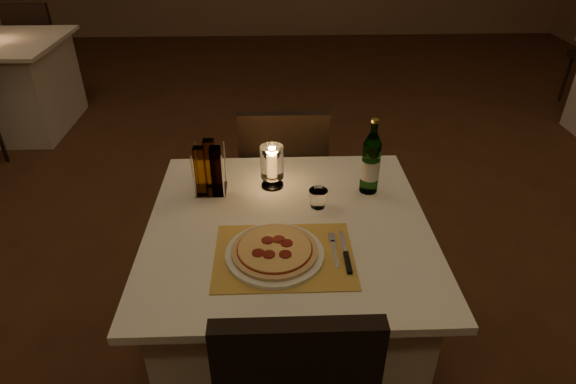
{
  "coord_description": "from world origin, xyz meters",
  "views": [
    {
      "loc": [
        -0.01,
        -1.91,
        1.75
      ],
      "look_at": [
        0.04,
        -0.51,
        0.86
      ],
      "focal_mm": 30.0,
      "sensor_mm": 36.0,
      "label": 1
    }
  ],
  "objects_px": {
    "main_table": "(288,298)",
    "chair_far": "(283,171)",
    "water_bottle": "(371,163)",
    "hurricane_candle": "(272,164)",
    "pizza": "(275,250)",
    "tumbler": "(318,198)",
    "neighbor_table_left": "(8,85)",
    "plate": "(275,254)"
  },
  "relations": [
    {
      "from": "main_table",
      "to": "chair_far",
      "type": "height_order",
      "value": "chair_far"
    },
    {
      "from": "water_bottle",
      "to": "hurricane_candle",
      "type": "height_order",
      "value": "water_bottle"
    },
    {
      "from": "pizza",
      "to": "hurricane_candle",
      "type": "xyz_separation_m",
      "value": [
        -0.0,
        0.44,
        0.08
      ]
    },
    {
      "from": "chair_far",
      "to": "tumbler",
      "type": "xyz_separation_m",
      "value": [
        0.11,
        -0.61,
        0.23
      ]
    },
    {
      "from": "pizza",
      "to": "hurricane_candle",
      "type": "height_order",
      "value": "hurricane_candle"
    },
    {
      "from": "neighbor_table_left",
      "to": "water_bottle",
      "type": "bearing_deg",
      "value": -42.17
    },
    {
      "from": "pizza",
      "to": "neighbor_table_left",
      "type": "relative_size",
      "value": 0.28
    },
    {
      "from": "chair_far",
      "to": "water_bottle",
      "type": "distance_m",
      "value": 0.67
    },
    {
      "from": "plate",
      "to": "pizza",
      "type": "xyz_separation_m",
      "value": [
        -0.0,
        -0.0,
        0.02
      ]
    },
    {
      "from": "main_table",
      "to": "tumbler",
      "type": "bearing_deg",
      "value": 42.45
    },
    {
      "from": "chair_far",
      "to": "pizza",
      "type": "bearing_deg",
      "value": -93.2
    },
    {
      "from": "main_table",
      "to": "chair_far",
      "type": "xyz_separation_m",
      "value": [
        0.0,
        0.71,
        0.18
      ]
    },
    {
      "from": "tumbler",
      "to": "hurricane_candle",
      "type": "height_order",
      "value": "hurricane_candle"
    },
    {
      "from": "tumbler",
      "to": "neighbor_table_left",
      "type": "distance_m",
      "value": 3.39
    },
    {
      "from": "main_table",
      "to": "neighbor_table_left",
      "type": "xyz_separation_m",
      "value": [
        -2.23,
        2.52,
        0.0
      ]
    },
    {
      "from": "main_table",
      "to": "tumbler",
      "type": "xyz_separation_m",
      "value": [
        0.11,
        0.11,
        0.4
      ]
    },
    {
      "from": "chair_far",
      "to": "neighbor_table_left",
      "type": "distance_m",
      "value": 2.88
    },
    {
      "from": "neighbor_table_left",
      "to": "tumbler",
      "type": "bearing_deg",
      "value": -45.89
    },
    {
      "from": "tumbler",
      "to": "main_table",
      "type": "bearing_deg",
      "value": -137.55
    },
    {
      "from": "neighbor_table_left",
      "to": "hurricane_candle",
      "type": "bearing_deg",
      "value": -46.16
    },
    {
      "from": "main_table",
      "to": "water_bottle",
      "type": "height_order",
      "value": "water_bottle"
    },
    {
      "from": "plate",
      "to": "water_bottle",
      "type": "relative_size",
      "value": 1.06
    },
    {
      "from": "main_table",
      "to": "water_bottle",
      "type": "xyz_separation_m",
      "value": [
        0.32,
        0.21,
        0.49
      ]
    },
    {
      "from": "plate",
      "to": "tumbler",
      "type": "distance_m",
      "value": 0.33
    },
    {
      "from": "pizza",
      "to": "main_table",
      "type": "bearing_deg",
      "value": 74.47
    },
    {
      "from": "chair_far",
      "to": "tumbler",
      "type": "height_order",
      "value": "chair_far"
    },
    {
      "from": "plate",
      "to": "tumbler",
      "type": "bearing_deg",
      "value": 59.95
    },
    {
      "from": "water_bottle",
      "to": "neighbor_table_left",
      "type": "distance_m",
      "value": 3.48
    },
    {
      "from": "pizza",
      "to": "plate",
      "type": "bearing_deg",
      "value": 24.75
    },
    {
      "from": "plate",
      "to": "tumbler",
      "type": "height_order",
      "value": "tumbler"
    },
    {
      "from": "chair_far",
      "to": "neighbor_table_left",
      "type": "relative_size",
      "value": 0.9
    },
    {
      "from": "chair_far",
      "to": "pizza",
      "type": "relative_size",
      "value": 3.21
    },
    {
      "from": "water_bottle",
      "to": "chair_far",
      "type": "bearing_deg",
      "value": 122.71
    },
    {
      "from": "plate",
      "to": "hurricane_candle",
      "type": "relative_size",
      "value": 1.83
    },
    {
      "from": "hurricane_candle",
      "to": "neighbor_table_left",
      "type": "bearing_deg",
      "value": 133.84
    },
    {
      "from": "neighbor_table_left",
      "to": "chair_far",
      "type": "bearing_deg",
      "value": -39.06
    },
    {
      "from": "pizza",
      "to": "neighbor_table_left",
      "type": "distance_m",
      "value": 3.49
    },
    {
      "from": "chair_far",
      "to": "plate",
      "type": "relative_size",
      "value": 2.81
    },
    {
      "from": "plate",
      "to": "neighbor_table_left",
      "type": "xyz_separation_m",
      "value": [
        -2.18,
        2.7,
        -0.38
      ]
    },
    {
      "from": "tumbler",
      "to": "chair_far",
      "type": "bearing_deg",
      "value": 100.69
    },
    {
      "from": "neighbor_table_left",
      "to": "pizza",
      "type": "bearing_deg",
      "value": -51.13
    },
    {
      "from": "plate",
      "to": "pizza",
      "type": "height_order",
      "value": "pizza"
    }
  ]
}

